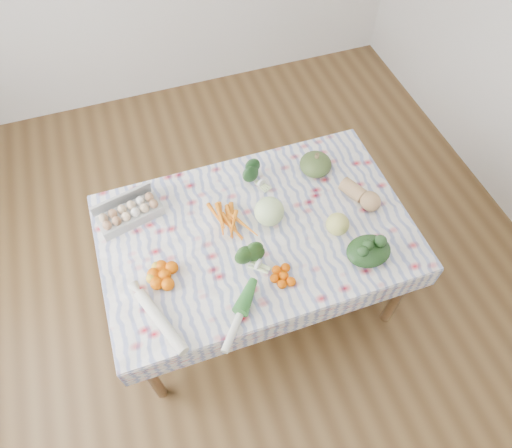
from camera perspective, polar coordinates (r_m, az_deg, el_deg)
The scene contains 16 objects.
ground at distance 3.11m, azimuth 0.00°, elevation -8.56°, with size 4.50×4.50×0.00m, color #52381C.
dining_table at distance 2.52m, azimuth 0.00°, elevation -1.82°, with size 1.60×1.00×0.75m.
tablecloth at distance 2.45m, azimuth 0.00°, elevation -0.84°, with size 1.66×1.06×0.01m, color white.
egg_carton at distance 2.54m, azimuth -15.46°, elevation 1.15°, with size 0.34×0.14×0.09m, color #ADAEA9.
carrot_bunch at distance 2.46m, azimuth -3.32°, elevation 0.31°, with size 0.25×0.23×0.05m, color orange.
kale_bunch at distance 2.60m, azimuth 0.06°, elevation 6.11°, with size 0.14×0.12×0.12m, color #1A3E19.
kabocha_squash at distance 2.68m, azimuth 7.46°, elevation 7.41°, with size 0.19×0.19×0.12m, color #435928.
cabbage at distance 2.42m, azimuth 1.66°, elevation 1.58°, with size 0.16×0.16×0.16m, color #C3E392.
butternut_squash at distance 2.59m, azimuth 13.01°, elevation 3.69°, with size 0.11×0.24×0.11m, color tan.
orange_cluster at distance 2.31m, azimuth -11.39°, elevation -6.28°, with size 0.21×0.21×0.07m, color #E15900.
broccoli at distance 2.30m, azimuth -0.70°, elevation -4.33°, with size 0.14×0.14×0.10m, color #214817.
mandarin_cluster at distance 2.28m, azimuth 3.49°, elevation -6.43°, with size 0.16×0.16×0.05m, color #DE5300.
grapefruit at distance 2.43m, azimuth 10.16°, elevation -0.02°, with size 0.12×0.12×0.12m, color #CDCC60.
spinach_bag at distance 2.39m, azimuth 13.88°, elevation -3.30°, with size 0.23×0.19×0.10m, color black.
daikon at distance 2.22m, azimuth -11.80°, elevation -11.82°, with size 0.06×0.06×0.40m, color silver.
leek at distance 2.19m, azimuth -2.10°, elevation -11.44°, with size 0.04×0.04×0.37m, color silver.
Camera 1 is at (-0.44, -1.28, 2.80)m, focal length 32.00 mm.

